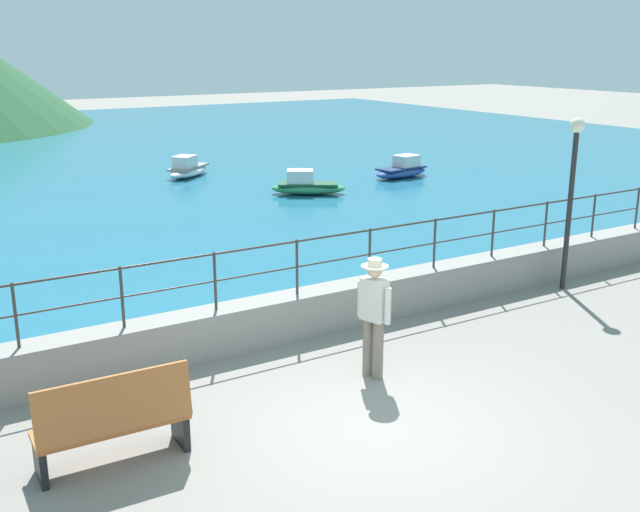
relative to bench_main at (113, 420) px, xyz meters
The scene contains 10 objects.
ground_plane 3.16m from the bench_main, 15.66° to the right, with size 120.00×120.00×0.00m, color gray.
promenade_wall 3.82m from the bench_main, 38.25° to the left, with size 20.00×0.56×0.70m, color gray.
railing 3.89m from the bench_main, 38.25° to the left, with size 18.44×0.04×0.90m.
lake_water 25.18m from the bench_main, 83.17° to the left, with size 64.00×44.32×0.06m, color #236B89.
bench_main is the anchor object (origin of this frame).
person_walking 3.86m from the bench_main, ahead, with size 0.38×0.55×1.75m.
lamp_post 9.58m from the bench_main, 10.64° to the left, with size 0.28×0.28×3.28m.
boat_0 18.89m from the bench_main, 65.75° to the left, with size 2.31×2.21×0.76m.
boat_1 19.30m from the bench_main, 42.93° to the left, with size 2.41×1.25×0.76m.
boat_5 15.63m from the bench_main, 51.61° to the left, with size 2.42×1.99×0.76m.
Camera 1 is at (-4.94, -6.71, 4.57)m, focal length 41.97 mm.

